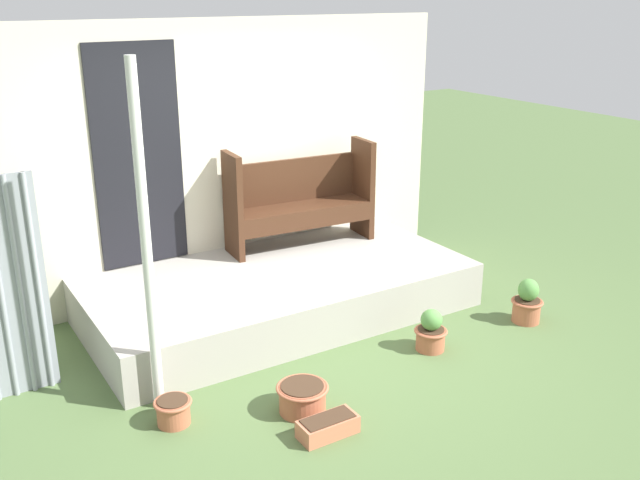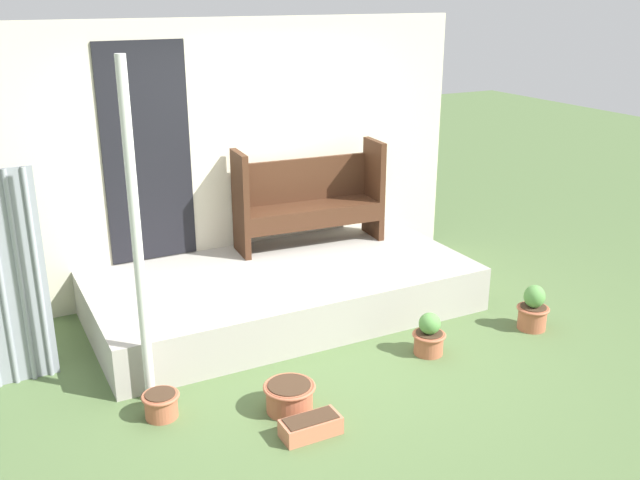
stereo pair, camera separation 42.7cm
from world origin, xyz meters
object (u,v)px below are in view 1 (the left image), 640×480
object	(u,v)px
bench	(299,196)
flower_pot_far_right	(527,303)
flower_pot_left	(173,410)
planter_box_rect	(328,426)
flower_pot_right	(431,332)
support_post	(146,245)
flower_pot_middle	(302,397)

from	to	relation	value
bench	flower_pot_far_right	bearing A→B (deg)	-51.80
flower_pot_left	flower_pot_far_right	size ratio (longest dim) A/B	0.65
bench	flower_pot_far_right	xyz separation A→B (m)	(1.26, -1.88, -0.73)
flower_pot_left	planter_box_rect	world-z (taller)	flower_pot_left
bench	flower_pot_right	world-z (taller)	bench
support_post	flower_pot_right	world-z (taller)	support_post
support_post	flower_pot_left	world-z (taller)	support_post
flower_pot_far_right	planter_box_rect	bearing A→B (deg)	-167.87
flower_pot_right	flower_pot_far_right	xyz separation A→B (m)	(1.08, -0.05, 0.02)
support_post	flower_pot_middle	bearing A→B (deg)	-35.43
support_post	planter_box_rect	size ratio (longest dim) A/B	6.04
planter_box_rect	flower_pot_far_right	bearing A→B (deg)	12.13
bench	planter_box_rect	size ratio (longest dim) A/B	3.68
support_post	flower_pot_right	xyz separation A→B (m)	(2.21, -0.36, -1.07)
flower_pot_right	planter_box_rect	size ratio (longest dim) A/B	0.88
flower_pot_middle	planter_box_rect	world-z (taller)	flower_pot_middle
flower_pot_right	flower_pot_far_right	bearing A→B (deg)	-2.48
flower_pot_left	flower_pot_right	world-z (taller)	flower_pot_right
flower_pot_far_right	planter_box_rect	distance (m)	2.51
flower_pot_left	support_post	bearing A→B (deg)	91.89
flower_pot_left	flower_pot_far_right	bearing A→B (deg)	-2.61
flower_pot_left	flower_pot_right	distance (m)	2.21
bench	flower_pot_middle	xyz separation A→B (m)	(-1.19, -2.07, -0.79)
flower_pot_left	planter_box_rect	xyz separation A→B (m)	(0.83, -0.68, -0.04)
flower_pot_left	flower_pot_middle	xyz separation A→B (m)	(0.83, -0.34, 0.01)
support_post	flower_pot_middle	xyz separation A→B (m)	(0.84, -0.60, -1.12)
flower_pot_right	flower_pot_middle	bearing A→B (deg)	-170.30
flower_pot_left	flower_pot_right	size ratio (longest dim) A/B	0.74
bench	planter_box_rect	bearing A→B (deg)	-111.92
support_post	flower_pot_left	bearing A→B (deg)	-88.11
bench	flower_pot_right	distance (m)	1.99
flower_pot_left	flower_pot_middle	bearing A→B (deg)	-22.07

